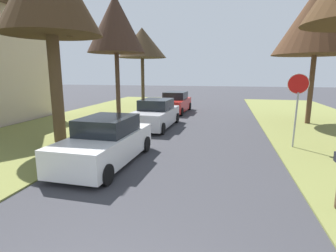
{
  "coord_description": "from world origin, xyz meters",
  "views": [
    {
      "loc": [
        1.6,
        -1.88,
        3.06
      ],
      "look_at": [
        -0.21,
        6.41,
        1.36
      ],
      "focal_mm": 28.59,
      "sensor_mm": 36.0,
      "label": 1
    }
  ],
  "objects_px": {
    "street_tree_right_mid_b": "(318,19)",
    "parked_sedan_white": "(106,142)",
    "stop_sign_far": "(297,95)",
    "street_tree_left_far": "(142,43)",
    "parked_sedan_red": "(175,103)",
    "parked_sedan_silver": "(155,115)",
    "street_tree_left_mid_b": "(116,24)"
  },
  "relations": [
    {
      "from": "stop_sign_far",
      "to": "parked_sedan_red",
      "type": "xyz_separation_m",
      "value": [
        -6.65,
        8.94,
        -1.48
      ]
    },
    {
      "from": "street_tree_left_far",
      "to": "parked_sedan_red",
      "type": "bearing_deg",
      "value": -45.11
    },
    {
      "from": "street_tree_right_mid_b",
      "to": "parked_sedan_red",
      "type": "height_order",
      "value": "street_tree_right_mid_b"
    },
    {
      "from": "parked_sedan_red",
      "to": "parked_sedan_silver",
      "type": "bearing_deg",
      "value": -89.79
    },
    {
      "from": "street_tree_left_far",
      "to": "parked_sedan_silver",
      "type": "xyz_separation_m",
      "value": [
        3.84,
        -9.82,
        -4.96
      ]
    },
    {
      "from": "street_tree_right_mid_b",
      "to": "parked_sedan_white",
      "type": "bearing_deg",
      "value": -133.87
    },
    {
      "from": "stop_sign_far",
      "to": "parked_sedan_silver",
      "type": "relative_size",
      "value": 0.67
    },
    {
      "from": "parked_sedan_red",
      "to": "street_tree_left_mid_b",
      "type": "bearing_deg",
      "value": -138.57
    },
    {
      "from": "street_tree_right_mid_b",
      "to": "street_tree_left_far",
      "type": "xyz_separation_m",
      "value": [
        -12.56,
        6.96,
        -0.3
      ]
    },
    {
      "from": "street_tree_left_far",
      "to": "parked_sedan_white",
      "type": "distance_m",
      "value": 17.27
    },
    {
      "from": "parked_sedan_silver",
      "to": "street_tree_left_mid_b",
      "type": "bearing_deg",
      "value": 139.51
    },
    {
      "from": "stop_sign_far",
      "to": "parked_sedan_white",
      "type": "xyz_separation_m",
      "value": [
        -6.7,
        -3.33,
        -1.48
      ]
    },
    {
      "from": "stop_sign_far",
      "to": "street_tree_left_far",
      "type": "bearing_deg",
      "value": 129.35
    },
    {
      "from": "street_tree_left_far",
      "to": "parked_sedan_silver",
      "type": "bearing_deg",
      "value": -68.64
    },
    {
      "from": "street_tree_left_far",
      "to": "parked_sedan_red",
      "type": "height_order",
      "value": "street_tree_left_far"
    },
    {
      "from": "stop_sign_far",
      "to": "parked_sedan_white",
      "type": "bearing_deg",
      "value": -153.56
    },
    {
      "from": "street_tree_left_mid_b",
      "to": "street_tree_left_far",
      "type": "bearing_deg",
      "value": 93.18
    },
    {
      "from": "stop_sign_far",
      "to": "street_tree_right_mid_b",
      "type": "height_order",
      "value": "street_tree_right_mid_b"
    },
    {
      "from": "street_tree_right_mid_b",
      "to": "street_tree_left_far",
      "type": "bearing_deg",
      "value": 151.01
    },
    {
      "from": "stop_sign_far",
      "to": "street_tree_left_mid_b",
      "type": "bearing_deg",
      "value": 149.65
    },
    {
      "from": "stop_sign_far",
      "to": "street_tree_left_far",
      "type": "xyz_separation_m",
      "value": [
        -10.47,
        12.77,
        3.48
      ]
    },
    {
      "from": "street_tree_right_mid_b",
      "to": "parked_sedan_white",
      "type": "relative_size",
      "value": 1.77
    },
    {
      "from": "parked_sedan_silver",
      "to": "parked_sedan_white",
      "type": "bearing_deg",
      "value": -90.63
    },
    {
      "from": "street_tree_right_mid_b",
      "to": "parked_sedan_silver",
      "type": "bearing_deg",
      "value": -161.86
    },
    {
      "from": "stop_sign_far",
      "to": "street_tree_right_mid_b",
      "type": "bearing_deg",
      "value": 70.22
    },
    {
      "from": "parked_sedan_silver",
      "to": "street_tree_left_far",
      "type": "bearing_deg",
      "value": 111.36
    },
    {
      "from": "street_tree_left_mid_b",
      "to": "street_tree_left_far",
      "type": "height_order",
      "value": "street_tree_left_mid_b"
    },
    {
      "from": "street_tree_left_mid_b",
      "to": "street_tree_left_far",
      "type": "xyz_separation_m",
      "value": [
        -0.38,
        6.86,
        -0.5
      ]
    },
    {
      "from": "stop_sign_far",
      "to": "parked_sedan_white",
      "type": "distance_m",
      "value": 7.63
    },
    {
      "from": "parked_sedan_red",
      "to": "street_tree_left_far",
      "type": "bearing_deg",
      "value": 134.89
    },
    {
      "from": "street_tree_left_mid_b",
      "to": "parked_sedan_silver",
      "type": "xyz_separation_m",
      "value": [
        3.46,
        -2.95,
        -5.46
      ]
    },
    {
      "from": "stop_sign_far",
      "to": "parked_sedan_red",
      "type": "relative_size",
      "value": 0.67
    }
  ]
}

